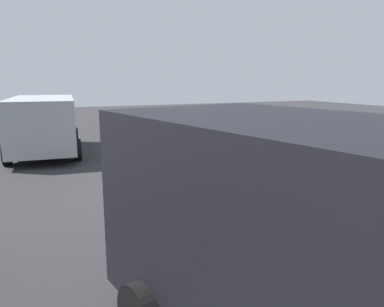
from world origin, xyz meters
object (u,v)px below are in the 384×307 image
at_px(parked_van_near_right, 355,259).
at_px(parked_sedan_row_back_center, 177,130).
at_px(parked_van_behind_right, 44,122).
at_px(art_car_decorated, 202,161).

distance_m(parked_van_near_right, parked_sedan_row_back_center, 11.47).
bearing_deg(parked_van_behind_right, parked_van_near_right, -166.80).
height_order(art_car_decorated, parked_van_behind_right, parked_van_behind_right).
bearing_deg(art_car_decorated, parked_van_near_right, -14.83).
bearing_deg(art_car_decorated, parked_van_behind_right, -151.57).
bearing_deg(parked_sedan_row_back_center, parked_van_near_right, -21.69).
xyz_separation_m(parked_van_behind_right, parked_van_near_right, (-12.13, -1.66, 0.14)).
xyz_separation_m(art_car_decorated, parked_van_near_right, (-5.97, 1.62, 0.60)).
xyz_separation_m(parked_van_behind_right, parked_sedan_row_back_center, (-1.08, -4.68, -0.41)).
distance_m(parked_van_behind_right, parked_sedan_row_back_center, 4.82).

